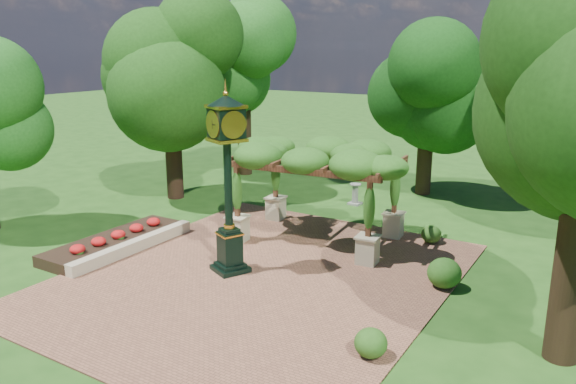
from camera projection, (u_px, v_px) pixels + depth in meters
The scene contains 13 objects.
ground at pixel (240, 289), 15.37m from camera, with size 120.00×120.00×0.00m, color #1E4714.
brick_plaza at pixel (261, 276), 16.19m from camera, with size 10.00×12.00×0.04m, color brown.
border_wall at pixel (134, 246), 18.06m from camera, with size 0.35×5.00×0.40m, color #C6B793.
flower_bed at pixel (115, 242), 18.52m from camera, with size 1.50×5.00×0.36m, color red.
pedestal_clock at pixel (227, 168), 15.77m from camera, with size 1.37×1.37×5.24m.
pergola at pixel (317, 161), 18.61m from camera, with size 5.60×3.80×3.36m.
sundial at pixel (355, 195), 23.47m from camera, with size 0.52×0.52×0.89m.
shrub_front at pixel (371, 343), 11.89m from camera, with size 0.71×0.71×0.64m, color #254E16.
shrub_mid at pixel (444, 273), 15.30m from camera, with size 0.93×0.93×0.83m, color #265317.
shrub_back at pixel (431, 234), 18.80m from camera, with size 0.66×0.66×0.60m, color #2B5618.
tree_west_near at pixel (169, 66), 23.23m from camera, with size 4.34×4.34×8.27m.
tree_west_far at pixel (243, 58), 27.75m from camera, with size 4.07×4.07×8.57m.
tree_north at pixel (429, 89), 24.14m from camera, with size 3.68×3.68×6.80m.
Camera 1 is at (8.55, -11.41, 6.47)m, focal length 35.00 mm.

